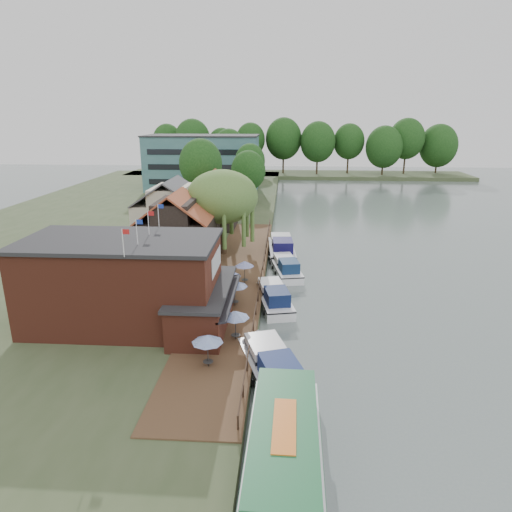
{
  "coord_description": "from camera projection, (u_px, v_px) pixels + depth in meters",
  "views": [
    {
      "loc": [
        -2.95,
        -34.93,
        17.62
      ],
      "look_at": [
        -6.0,
        12.0,
        3.0
      ],
      "focal_mm": 32.0,
      "sensor_mm": 36.0,
      "label": 1
    }
  ],
  "objects": [
    {
      "name": "umbrella_5",
      "position": [
        245.0,
        272.0,
        46.37
      ],
      "size": [
        1.96,
        1.96,
        2.38
      ],
      "primitive_type": null,
      "color": "navy",
      "rests_on": "quay_deck"
    },
    {
      "name": "cruiser_0",
      "position": [
        272.0,
        363.0,
        31.38
      ],
      "size": [
        6.34,
        10.73,
        2.49
      ],
      "primitive_type": null,
      "rotation": [
        0.0,
        0.0,
        0.32
      ],
      "color": "silver",
      "rests_on": "ground"
    },
    {
      "name": "pub",
      "position": [
        147.0,
        282.0,
        36.86
      ],
      "size": [
        20.0,
        11.0,
        7.3
      ],
      "primitive_type": null,
      "color": "maroon",
      "rests_on": "land_bank"
    },
    {
      "name": "cottage_a",
      "position": [
        177.0,
        230.0,
        51.04
      ],
      "size": [
        8.6,
        7.6,
        8.5
      ],
      "primitive_type": null,
      "color": "black",
      "rests_on": "land_bank"
    },
    {
      "name": "cruiser_3",
      "position": [
        282.0,
        246.0,
        59.22
      ],
      "size": [
        4.24,
        11.05,
        2.66
      ],
      "primitive_type": null,
      "rotation": [
        0.0,
        0.0,
        0.07
      ],
      "color": "silver",
      "rests_on": "ground"
    },
    {
      "name": "umbrella_3",
      "position": [
        235.0,
        293.0,
        40.94
      ],
      "size": [
        2.37,
        2.37,
        2.38
      ],
      "primitive_type": null,
      "color": "navy",
      "rests_on": "quay_deck"
    },
    {
      "name": "bank_tree_4",
      "position": [
        229.0,
        154.0,
        120.24
      ],
      "size": [
        8.55,
        8.55,
        13.19
      ],
      "primitive_type": null,
      "color": "#143811",
      "rests_on": "land_bank"
    },
    {
      "name": "bank_tree_0",
      "position": [
        201.0,
        178.0,
        75.65
      ],
      "size": [
        7.09,
        7.09,
        12.97
      ],
      "primitive_type": null,
      "color": "#143811",
      "rests_on": "land_bank"
    },
    {
      "name": "bank_tree_3",
      "position": [
        227.0,
        159.0,
        112.85
      ],
      "size": [
        8.74,
        8.74,
        12.03
      ],
      "primitive_type": null,
      "color": "#143811",
      "rests_on": "land_bank"
    },
    {
      "name": "quay_rail",
      "position": [
        262.0,
        274.0,
        48.22
      ],
      "size": [
        0.2,
        49.0,
        1.0
      ],
      "primitive_type": null,
      "color": "black",
      "rests_on": "land_bank"
    },
    {
      "name": "bank_tree_2",
      "position": [
        250.0,
        172.0,
        91.94
      ],
      "size": [
        6.03,
        6.03,
        11.19
      ],
      "primitive_type": null,
      "color": "#143811",
      "rests_on": "land_bank"
    },
    {
      "name": "umbrella_4",
      "position": [
        231.0,
        282.0,
        43.51
      ],
      "size": [
        1.96,
        1.96,
        2.38
      ],
      "primitive_type": null,
      "color": "#1C319B",
      "rests_on": "quay_deck"
    },
    {
      "name": "umbrella_0",
      "position": [
        208.0,
        351.0,
        30.93
      ],
      "size": [
        2.17,
        2.17,
        2.38
      ],
      "primitive_type": null,
      "color": "#1B4098",
      "rests_on": "quay_deck"
    },
    {
      "name": "tour_boat",
      "position": [
        284.0,
        460.0,
        22.15
      ],
      "size": [
        4.33,
        14.35,
        3.11
      ],
      "primitive_type": null,
      "rotation": [
        0.0,
        0.0,
        -0.02
      ],
      "color": "silver",
      "rests_on": "ground"
    },
    {
      "name": "willow",
      "position": [
        223.0,
        213.0,
        55.24
      ],
      "size": [
        8.6,
        8.6,
        10.43
      ],
      "primitive_type": null,
      "color": "#476B2D",
      "rests_on": "land_bank"
    },
    {
      "name": "bank_tree_1",
      "position": [
        248.0,
        178.0,
        86.35
      ],
      "size": [
        6.52,
        6.52,
        10.28
      ],
      "primitive_type": null,
      "color": "#143811",
      "rests_on": "land_bank"
    },
    {
      "name": "cottage_b",
      "position": [
        172.0,
        212.0,
        60.75
      ],
      "size": [
        9.6,
        8.6,
        8.5
      ],
      "primitive_type": null,
      "color": "beige",
      "rests_on": "land_bank"
    },
    {
      "name": "cruiser_2",
      "position": [
        286.0,
        265.0,
        52.3
      ],
      "size": [
        4.62,
        9.44,
        2.16
      ],
      "primitive_type": null,
      "rotation": [
        0.0,
        0.0,
        0.2
      ],
      "color": "white",
      "rests_on": "ground"
    },
    {
      "name": "umbrella_1",
      "position": [
        236.0,
        325.0,
        34.67
      ],
      "size": [
        2.16,
        2.16,
        2.38
      ],
      "primitive_type": null,
      "color": "#1A3E92",
      "rests_on": "quay_deck"
    },
    {
      "name": "bank_tree_5",
      "position": [
        249.0,
        156.0,
        127.97
      ],
      "size": [
        6.33,
        6.33,
        10.86
      ],
      "primitive_type": null,
      "color": "#143811",
      "rests_on": "land_bank"
    },
    {
      "name": "cottage_c",
      "position": [
        212.0,
        200.0,
        69.08
      ],
      "size": [
        7.6,
        7.6,
        8.5
      ],
      "primitive_type": null,
      "color": "black",
      "rests_on": "land_bank"
    },
    {
      "name": "ground",
      "position": [
        318.0,
        334.0,
        38.33
      ],
      "size": [
        260.0,
        260.0,
        0.0
      ],
      "primitive_type": "plane",
      "color": "slate",
      "rests_on": "ground"
    },
    {
      "name": "umbrella_2",
      "position": [
        220.0,
        311.0,
        37.19
      ],
      "size": [
        2.06,
        2.06,
        2.38
      ],
      "primitive_type": null,
      "color": "navy",
      "rests_on": "quay_deck"
    },
    {
      "name": "hotel_block",
      "position": [
        203.0,
        162.0,
        104.27
      ],
      "size": [
        25.4,
        12.4,
        12.3
      ],
      "primitive_type": null,
      "color": "#38666B",
      "rests_on": "land_bank"
    },
    {
      "name": "land_bank",
      "position": [
        117.0,
        226.0,
        73.39
      ],
      "size": [
        50.0,
        140.0,
        1.0
      ],
      "primitive_type": "cube",
      "color": "#384728",
      "rests_on": "ground"
    },
    {
      "name": "cruiser_1",
      "position": [
        274.0,
        294.0,
        43.72
      ],
      "size": [
        4.92,
        9.75,
        2.24
      ],
      "primitive_type": null,
      "rotation": [
        0.0,
        0.0,
        0.21
      ],
      "color": "white",
      "rests_on": "ground"
    },
    {
      "name": "quay_deck",
      "position": [
        236.0,
        279.0,
        48.04
      ],
      "size": [
        6.0,
        50.0,
        0.1
      ],
      "primitive_type": "cube",
      "color": "#47301E",
      "rests_on": "land_bank"
    },
    {
      "name": "swan",
      "position": [
        257.0,
        399.0,
        29.19
      ],
      "size": [
        0.44,
        0.44,
        0.44
      ],
      "primitive_type": "sphere",
      "color": "white",
      "rests_on": "ground"
    }
  ]
}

